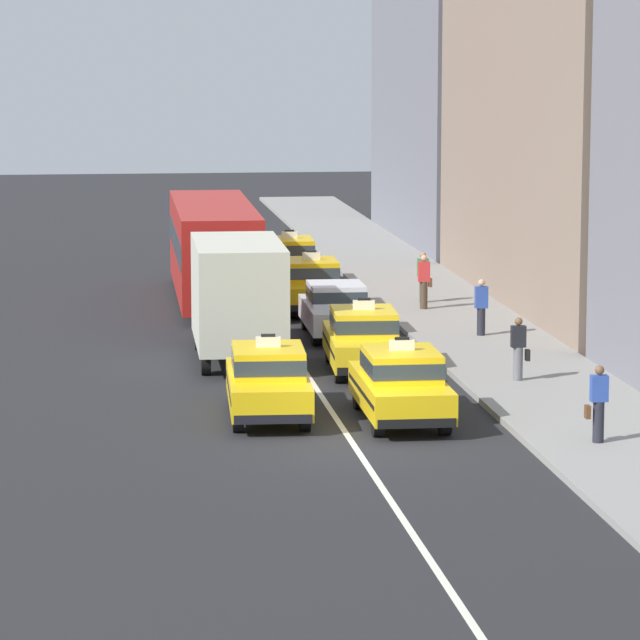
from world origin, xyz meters
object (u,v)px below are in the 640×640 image
Objects in this scene: bus_left_third at (214,247)px; taxi_right_fifth at (289,260)px; sedan_right_third at (336,308)px; pedestrian_by_storefront at (598,404)px; pedestrian_far_corner at (519,349)px; box_truck_left_second at (236,294)px; pedestrian_near_crosswalk at (423,277)px; taxi_right_second at (363,339)px; taxi_left_nearest at (268,380)px; taxi_right_fourth at (311,284)px; pedestrian_mid_block at (481,307)px; taxi_right_nearest at (401,384)px; pedestrian_trailing at (424,281)px.

bus_left_third is 4.82m from taxi_right_fifth.
pedestrian_by_storefront is at bearing -77.10° from sedan_right_third.
box_truck_left_second is at bearing 143.73° from pedestrian_far_corner.
pedestrian_near_crosswalk is at bearing 52.72° from box_truck_left_second.
pedestrian_far_corner is (3.55, -2.43, 0.06)m from taxi_right_second.
pedestrian_by_storefront is at bearing -32.02° from taxi_left_nearest.
pedestrian_mid_block is at bearing -56.40° from taxi_right_fourth.
taxi_right_nearest is at bearing -90.82° from taxi_right_second.
box_truck_left_second is 8.97m from taxi_right_fourth.
taxi_right_second is 1.01× the size of taxi_right_fourth.
taxi_right_fifth is at bearing 108.32° from pedestrian_mid_block.
taxi_right_fourth is 13.75m from pedestrian_far_corner.
bus_left_third is 6.59× the size of pedestrian_trailing.
taxi_right_fifth is 19.90m from pedestrian_far_corner.
pedestrian_near_crosswalk reaches higher than pedestrian_far_corner.
bus_left_third is at bearing 111.30° from sedan_right_third.
pedestrian_trailing is (-0.15, 19.56, 0.04)m from pedestrian_by_storefront.
pedestrian_trailing reaches higher than pedestrian_mid_block.
sedan_right_third is (3.15, 3.25, -0.93)m from box_truck_left_second.
sedan_right_third is at bearing -89.49° from taxi_right_fifth.
bus_left_third reaches higher than taxi_right_fourth.
pedestrian_far_corner is (6.65, -4.88, -0.84)m from box_truck_left_second.
pedestrian_near_crosswalk is at bearing 68.35° from taxi_left_nearest.
taxi_right_second is (3.03, 5.51, 0.00)m from taxi_left_nearest.
taxi_right_nearest is at bearing -101.98° from pedestrian_near_crosswalk.
taxi_left_nearest reaches higher than pedestrian_by_storefront.
pedestrian_far_corner is at bearing 25.12° from taxi_left_nearest.
pedestrian_near_crosswalk is 0.96× the size of pedestrian_trailing.
taxi_right_nearest is 2.82× the size of pedestrian_mid_block.
pedestrian_trailing is at bearing 67.35° from taxi_left_nearest.
pedestrian_far_corner is at bearing -74.83° from taxi_right_fourth.
pedestrian_far_corner is (3.50, -8.12, 0.09)m from sedan_right_third.
pedestrian_by_storefront is at bearing -82.32° from taxi_right_fifth.
taxi_right_nearest reaches higher than pedestrian_trailing.
taxi_right_nearest is 16.63m from pedestrian_trailing.
pedestrian_near_crosswalk is at bearing 57.36° from sedan_right_third.
sedan_right_third is 5.41m from pedestrian_trailing.
taxi_right_second reaches higher than pedestrian_mid_block.
bus_left_third is at bearing 89.78° from taxi_left_nearest.
bus_left_third is at bearing 98.26° from taxi_right_nearest.
pedestrian_trailing is at bearing 71.01° from taxi_right_second.
bus_left_third is at bearing 128.67° from pedestrian_mid_block.
taxi_left_nearest is at bearing -100.32° from taxi_right_fourth.
taxi_right_fourth is 1.00× the size of taxi_right_fifth.
taxi_right_second is 6.16m from pedestrian_mid_block.
taxi_right_nearest is 4.93m from pedestrian_by_storefront.
box_truck_left_second reaches higher than pedestrian_by_storefront.
pedestrian_near_crosswalk is at bearing 7.33° from taxi_right_fourth.
pedestrian_mid_block is at bearing -15.33° from sedan_right_third.
pedestrian_mid_block is at bearing 85.45° from pedestrian_far_corner.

